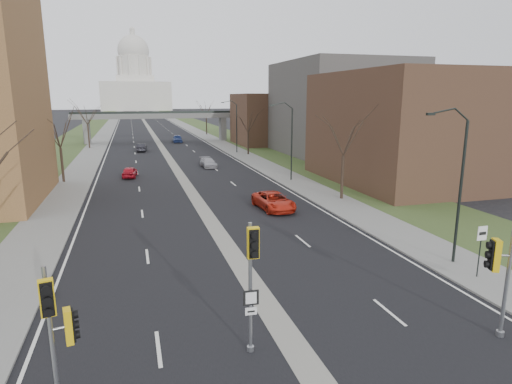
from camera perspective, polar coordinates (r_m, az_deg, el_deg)
name	(u,v)px	position (r m, az deg, el deg)	size (l,w,h in m)	color
ground	(301,357)	(16.89, 6.05, -21.06)	(700.00, 700.00, 0.00)	black
road_surface	(146,123)	(163.32, -14.50, 8.86)	(20.00, 600.00, 0.01)	black
median_strip	(146,123)	(163.32, -14.50, 8.85)	(1.20, 600.00, 0.02)	gray
sidewalk_right	(179,123)	(164.16, -10.27, 9.09)	(4.00, 600.00, 0.12)	gray
sidewalk_left	(111,124)	(163.35, -18.76, 8.61)	(4.00, 600.00, 0.12)	gray
grass_verge_right	(195,122)	(164.91, -8.17, 9.17)	(8.00, 600.00, 0.10)	#344921
grass_verge_left	(93,124)	(163.70, -20.87, 8.46)	(8.00, 600.00, 0.10)	#344921
commercial_block_near	(408,128)	(50.60, 19.65, 8.04)	(16.00, 20.00, 12.00)	#4E3224
commercial_block_mid	(341,109)	(73.12, 11.20, 10.86)	(18.00, 22.00, 15.00)	#54514D
commercial_block_far	(272,119)	(87.51, 2.09, 9.68)	(14.00, 14.00, 10.00)	#4E3224
pedestrian_bridge	(157,119)	(93.23, -13.06, 9.45)	(34.00, 3.00, 6.45)	slate
capitol	(135,84)	(333.13, -15.79, 13.66)	(48.00, 42.00, 55.75)	silver
streetlight_near	(453,143)	(25.25, 24.79, 5.99)	(2.61, 0.20, 8.70)	black
streetlight_mid	(285,119)	(47.95, 3.92, 9.66)	(2.61, 0.20, 8.70)	black
streetlight_far	(232,112)	(72.89, -3.25, 10.64)	(2.61, 0.20, 8.70)	black
tree_left_b	(58,126)	(51.60, -24.85, 7.94)	(6.75, 6.75, 8.81)	#382B21
tree_left_c	(86,110)	(85.32, -21.67, 10.12)	(7.65, 7.65, 9.99)	#382B21
tree_right_a	(345,128)	(39.65, 11.72, 8.38)	(7.20, 7.20, 9.40)	#382B21
tree_right_b	(248,119)	(70.52, -1.06, 9.67)	(6.30, 6.30, 8.22)	#382B21
tree_right_c	(206,107)	(109.56, -6.68, 11.24)	(7.65, 7.65, 9.99)	#382B21
signal_pole_left	(57,323)	(13.73, -25.01, -15.50)	(0.80, 0.99, 4.79)	gray
signal_pole_median	(252,266)	(15.27, -0.55, -9.89)	(0.58, 0.82, 5.02)	gray
signal_pole_right	(508,249)	(18.81, 30.60, -6.57)	(0.95, 1.31, 5.70)	gray
speed_limit_sign	(481,242)	(25.03, 27.78, -5.93)	(0.60, 0.07, 2.77)	black
car_left_near	(130,172)	(53.03, -16.49, 2.59)	(1.53, 3.81, 1.30)	red
car_left_far	(142,148)	(78.09, -14.97, 5.75)	(1.46, 4.19, 1.38)	black
car_right_near	(274,201)	(36.29, 2.37, -1.19)	(2.42, 5.25, 1.46)	red
car_right_mid	(208,163)	(58.65, -6.40, 3.91)	(1.75, 4.30, 1.25)	#99989F
car_right_far	(177,139)	(92.41, -10.43, 7.01)	(1.85, 4.60, 1.57)	navy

